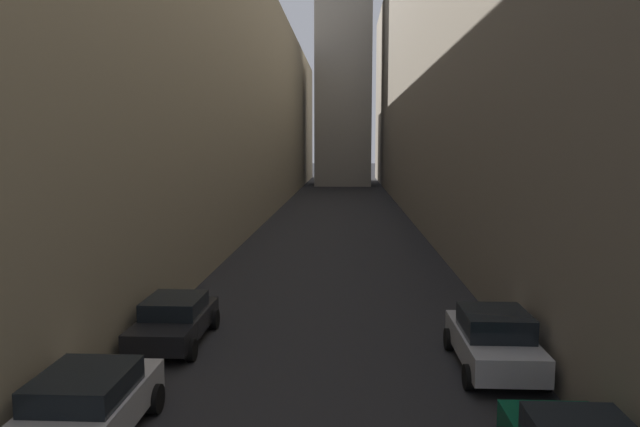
# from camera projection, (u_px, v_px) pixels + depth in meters

# --- Properties ---
(ground_plane) EXTENTS (264.00, 264.00, 0.00)m
(ground_plane) POSITION_uv_depth(u_px,v_px,m) (339.00, 217.00, 46.20)
(ground_plane) COLOR #232326
(building_block_left) EXTENTS (13.89, 108.00, 18.37)m
(building_block_left) POSITION_uv_depth(u_px,v_px,m) (189.00, 103.00, 47.67)
(building_block_left) COLOR gray
(building_block_left) RESTS_ON ground
(building_block_right) EXTENTS (13.11, 108.00, 25.82)m
(building_block_right) POSITION_uv_depth(u_px,v_px,m) (491.00, 54.00, 46.09)
(building_block_right) COLOR #756B5B
(building_block_right) RESTS_ON ground
(parked_car_left_second) EXTENTS (2.01, 4.00, 1.46)m
(parked_car_left_second) POSITION_uv_depth(u_px,v_px,m) (86.00, 407.00, 11.12)
(parked_car_left_second) COLOR #B7B7BC
(parked_car_left_second) RESTS_ON ground
(parked_car_left_third) EXTENTS (1.93, 4.01, 1.36)m
(parked_car_left_third) POSITION_uv_depth(u_px,v_px,m) (175.00, 320.00, 16.86)
(parked_car_left_third) COLOR black
(parked_car_left_third) RESTS_ON ground
(parked_car_right_third) EXTENTS (1.99, 3.97, 1.56)m
(parked_car_right_third) POSITION_uv_depth(u_px,v_px,m) (493.00, 340.00, 14.90)
(parked_car_right_third) COLOR #B7B7BC
(parked_car_right_third) RESTS_ON ground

